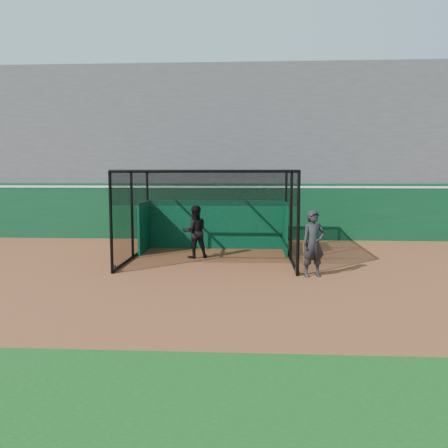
{
  "coord_description": "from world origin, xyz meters",
  "views": [
    {
      "loc": [
        1.51,
        -12.65,
        3.04
      ],
      "look_at": [
        0.65,
        2.0,
        1.4
      ],
      "focal_mm": 38.0,
      "sensor_mm": 36.0,
      "label": 1
    }
  ],
  "objects": [
    {
      "name": "ground",
      "position": [
        0.0,
        0.0,
        0.0
      ],
      "size": [
        120.0,
        120.0,
        0.0
      ],
      "primitive_type": "plane",
      "color": "brown",
      "rests_on": "ground"
    },
    {
      "name": "grandstand",
      "position": [
        0.0,
        12.27,
        4.48
      ],
      "size": [
        50.0,
        7.85,
        8.95
      ],
      "color": "#4C4C4F",
      "rests_on": "ground"
    },
    {
      "name": "outfield_wall",
      "position": [
        0.0,
        8.5,
        1.29
      ],
      "size": [
        50.0,
        0.5,
        2.5
      ],
      "color": "#09361B",
      "rests_on": "ground"
    },
    {
      "name": "on_deck_player",
      "position": [
        3.3,
        0.96,
        0.96
      ],
      "size": [
        0.81,
        0.65,
        1.92
      ],
      "color": "black",
      "rests_on": "ground"
    },
    {
      "name": "batter",
      "position": [
        -0.48,
        3.77,
        0.92
      ],
      "size": [
        1.08,
        0.96,
        1.85
      ],
      "primitive_type": "imported",
      "rotation": [
        0.0,
        0.0,
        3.48
      ],
      "color": "black",
      "rests_on": "ground"
    },
    {
      "name": "batting_cage",
      "position": [
        0.12,
        3.49,
        1.52
      ],
      "size": [
        5.58,
        5.04,
        3.04
      ],
      "color": "black",
      "rests_on": "ground"
    }
  ]
}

